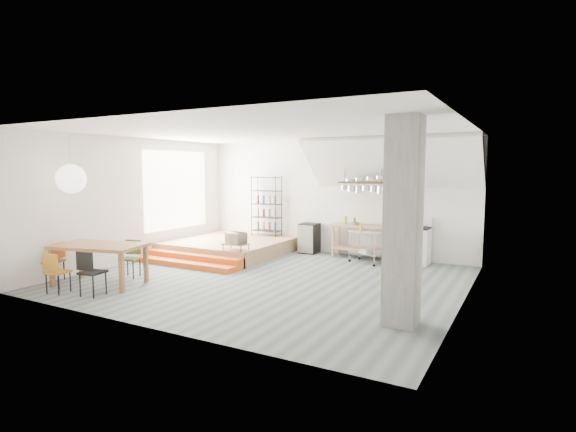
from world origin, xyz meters
The scene contains 26 objects.
floor centered at (0.00, 0.00, 0.00)m, with size 8.00×8.00×0.00m, color #545F61.
wall_back centered at (0.00, 3.50, 1.60)m, with size 8.00×0.04×3.20m, color silver.
wall_left centered at (-4.00, 0.00, 1.60)m, with size 0.04×7.00×3.20m, color silver.
wall_right centered at (4.00, 0.00, 1.60)m, with size 0.04×7.00×3.20m, color silver.
ceiling centered at (0.00, 0.00, 3.20)m, with size 8.00×7.00×0.02m, color white.
slope_ceiling centered at (1.80, 2.90, 2.55)m, with size 4.40×1.80×0.15m, color white.
window_pane centered at (-3.98, 1.50, 1.80)m, with size 0.02×2.50×2.20m, color white.
platform centered at (-2.50, 2.00, 0.20)m, with size 3.00×3.00×0.40m, color #A27951.
step_lower centered at (-2.50, 0.05, 0.07)m, with size 3.00×0.35×0.13m, color orange.
step_upper centered at (-2.50, 0.40, 0.13)m, with size 3.00×0.35×0.27m, color orange.
concrete_column centered at (3.30, -1.50, 1.60)m, with size 0.50×0.50×3.20m, color slate.
kitchen_counter centered at (1.10, 3.15, 0.63)m, with size 1.80×0.60×0.91m.
stove centered at (2.50, 3.16, 0.48)m, with size 0.60×0.60×1.18m.
pot_rack centered at (1.13, 2.92, 1.98)m, with size 1.20×0.50×1.43m.
wire_shelving centered at (-2.00, 3.20, 1.33)m, with size 0.88×0.38×1.80m.
microwave_shelf centered at (-1.40, 0.75, 0.55)m, with size 0.60×0.40×0.16m.
paper_lantern centered at (-3.39, -2.27, 2.20)m, with size 0.60×0.60×0.60m, color white.
dining_table centered at (-2.81, -2.12, 0.76)m, with size 1.99×1.42×0.85m.
chair_mustard centered at (-3.00, -2.99, 0.48)m, with size 0.42×0.42×0.80m.
chair_black centered at (-2.24, -2.80, 0.52)m, with size 0.45×0.45×0.88m.
chair_olive centered at (-2.79, -1.30, 0.49)m, with size 0.48×0.48×0.82m.
chair_red centered at (-3.88, -2.39, 0.50)m, with size 0.49×0.49×0.84m.
rolling_cart centered at (1.35, 2.60, 0.54)m, with size 0.94×0.70×0.83m.
mini_fridge centered at (-0.57, 3.20, 0.43)m, with size 0.50×0.50×0.85m, color black.
microwave centered at (-1.40, 0.75, 0.70)m, with size 0.49×0.33×0.27m, color beige.
bowl centered at (0.86, 3.10, 0.94)m, with size 0.24×0.24×0.06m, color silver.
Camera 1 is at (5.01, -8.27, 2.40)m, focal length 28.00 mm.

